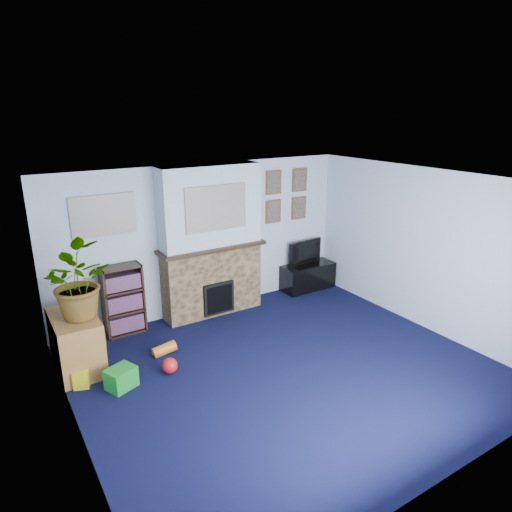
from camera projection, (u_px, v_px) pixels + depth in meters
floor at (286, 369)px, 5.87m from camera, size 5.00×4.50×0.01m
ceiling at (290, 183)px, 5.12m from camera, size 5.00×4.50×0.01m
wall_back at (205, 239)px, 7.31m from camera, size 5.00×0.04×2.40m
wall_front at (451, 369)px, 3.68m from camera, size 5.00×0.04×2.40m
wall_left at (69, 335)px, 4.23m from camera, size 0.04×4.50×2.40m
wall_right at (424, 250)px, 6.76m from camera, size 0.04×4.50×2.40m
chimney_breast at (211, 243)px, 7.15m from camera, size 1.72×0.50×2.40m
collage_main at (216, 208)px, 6.79m from camera, size 1.00×0.03×0.68m
collage_left at (104, 215)px, 6.33m from camera, size 0.90×0.03×0.58m
portrait_tl at (274, 182)px, 7.70m from camera, size 0.30×0.03×0.40m
portrait_tr at (300, 180)px, 7.97m from camera, size 0.30×0.03×0.40m
portrait_bl at (273, 211)px, 7.85m from camera, size 0.30×0.03×0.40m
portrait_br at (299, 208)px, 8.13m from camera, size 0.30×0.03×0.40m
tv_stand at (308, 277)px, 8.42m from camera, size 1.00×0.42×0.47m
television at (308, 253)px, 8.29m from camera, size 0.75×0.16×0.43m
bookshelf at (123, 301)px, 6.68m from camera, size 0.58×0.28×1.05m
sideboard at (76, 343)px, 5.80m from camera, size 0.52×0.94×0.73m
potted_plant at (73, 282)px, 5.52m from camera, size 0.94×1.01×0.91m
mantel_clock at (208, 242)px, 7.06m from camera, size 0.10×0.06×0.15m
mantel_candle at (228, 238)px, 7.24m from camera, size 0.05×0.05×0.16m
mantel_teddy at (179, 247)px, 6.82m from camera, size 0.13×0.13×0.13m
mantel_can at (251, 236)px, 7.46m from camera, size 0.06×0.06×0.11m
green_crate at (121, 377)px, 5.44m from camera, size 0.40×0.36×0.26m
toy_ball at (170, 366)px, 5.76m from camera, size 0.20×0.20×0.20m
toy_block at (82, 378)px, 5.48m from camera, size 0.23×0.23×0.22m
toy_tube at (164, 349)px, 6.21m from camera, size 0.34×0.15×0.19m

